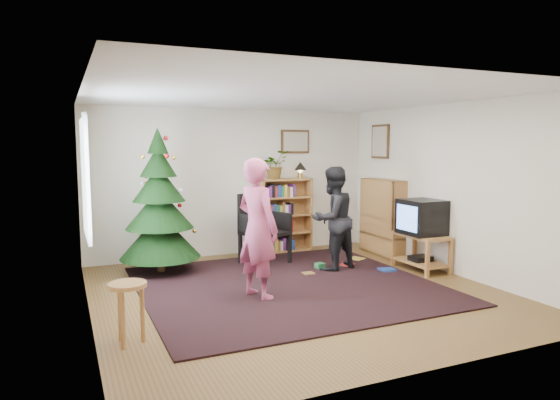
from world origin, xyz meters
name	(u,v)px	position (x,y,z in m)	size (l,w,h in m)	color
floor	(297,292)	(0.00, 0.00, 0.00)	(5.00, 5.00, 0.00)	brown
ceiling	(297,96)	(0.00, 0.00, 2.50)	(5.00, 5.00, 0.00)	white
wall_back	(234,182)	(0.00, 2.50, 1.25)	(5.00, 0.02, 2.50)	silver
wall_front	(430,224)	(0.00, -2.50, 1.25)	(5.00, 0.02, 2.50)	silver
wall_left	(86,205)	(-2.50, 0.00, 1.25)	(0.02, 5.00, 2.50)	silver
wall_right	(450,189)	(2.50, 0.00, 1.25)	(0.02, 5.00, 2.50)	silver
rug	(287,285)	(0.00, 0.30, 0.01)	(3.80, 3.60, 0.02)	black
window_pane	(85,178)	(-2.47, 0.60, 1.50)	(0.04, 1.20, 1.40)	silver
curtain	(86,175)	(-2.43, 1.30, 1.50)	(0.06, 0.35, 1.60)	white
picture_back	(295,142)	(1.15, 2.48, 1.95)	(0.55, 0.03, 0.42)	#4C3319
picture_right	(380,142)	(2.48, 1.75, 1.95)	(0.03, 0.50, 0.60)	#4C3319
christmas_tree	(160,213)	(-1.43, 1.70, 0.89)	(1.18, 1.18, 2.15)	#3F2816
bookshelf_back	(285,214)	(0.89, 2.34, 0.66)	(0.95, 0.30, 1.30)	#A16D39
bookshelf_right	(382,216)	(2.34, 1.45, 0.66)	(0.30, 0.95, 1.30)	#A16D39
tv_stand	(421,249)	(2.22, 0.28, 0.32)	(0.48, 0.87, 0.55)	#A16D39
crt_tv	(422,217)	(2.22, 0.28, 0.81)	(0.55, 0.60, 0.52)	black
armchair	(262,225)	(0.19, 1.68, 0.61)	(0.81, 0.83, 1.12)	black
stool	(128,297)	(-2.20, -0.89, 0.46)	(0.36, 0.36, 0.60)	#A16D39
person_standing	(258,229)	(-0.55, -0.03, 0.87)	(0.63, 0.42, 1.74)	#AA446A
person_by_chair	(333,219)	(0.99, 0.81, 0.79)	(0.76, 0.60, 1.57)	black
potted_plant	(275,165)	(0.69, 2.34, 1.55)	(0.45, 0.39, 0.49)	gray
table_lamp	(300,167)	(1.19, 2.34, 1.50)	(0.22, 0.22, 0.29)	#A57F33
floor_clutter	(344,266)	(1.20, 0.82, 0.04)	(1.37, 1.05, 0.08)	#A51E19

